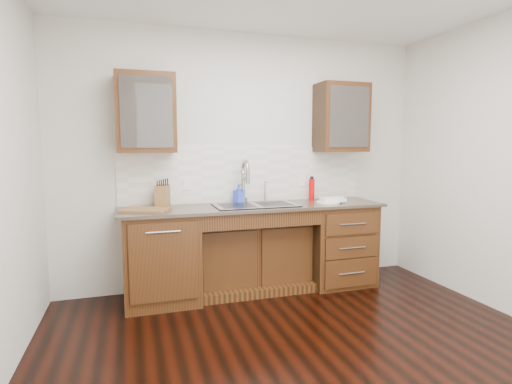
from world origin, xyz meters
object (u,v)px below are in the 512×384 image
object	(u,v)px
plate	(328,202)
knife_block	(163,196)
water_bottle	(312,189)
cutting_board	(146,210)
soap_bottle	(239,194)

from	to	relation	value
plate	knife_block	distance (m)	1.73
water_bottle	cutting_board	bearing A→B (deg)	-172.87
soap_bottle	cutting_board	world-z (taller)	soap_bottle
water_bottle	knife_block	distance (m)	1.65
soap_bottle	cutting_board	bearing A→B (deg)	171.09
soap_bottle	plate	distance (m)	0.96
plate	knife_block	world-z (taller)	knife_block
soap_bottle	water_bottle	xyz separation A→B (m)	(0.85, 0.01, 0.02)
knife_block	cutting_board	xyz separation A→B (m)	(-0.17, -0.20, -0.10)
water_bottle	soap_bottle	bearing A→B (deg)	-179.29
soap_bottle	knife_block	distance (m)	0.79
water_bottle	plate	world-z (taller)	water_bottle
water_bottle	plate	xyz separation A→B (m)	(0.06, -0.28, -0.11)
soap_bottle	plate	size ratio (longest dim) A/B	0.80
water_bottle	cutting_board	distance (m)	1.83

